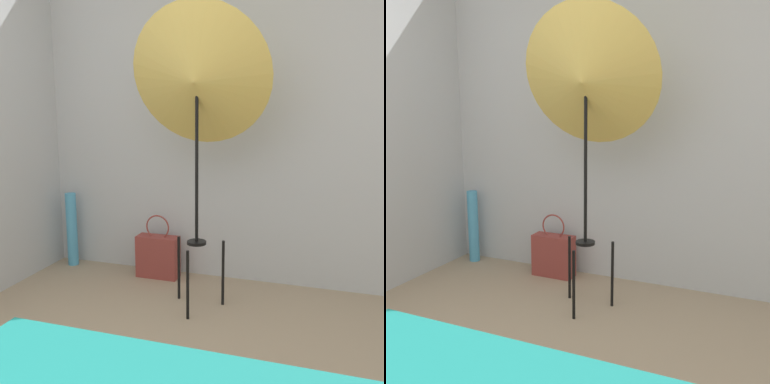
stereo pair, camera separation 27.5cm
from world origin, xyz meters
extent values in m
cube|color=#B7BCC1|center=(0.00, 2.13, 1.30)|extent=(8.00, 0.05, 2.60)
cylinder|color=black|center=(-0.15, 1.32, 0.23)|extent=(0.02, 0.02, 0.46)
cylinder|color=black|center=(-0.31, 1.60, 0.23)|extent=(0.02, 0.02, 0.46)
cylinder|color=black|center=(0.01, 1.60, 0.23)|extent=(0.02, 0.02, 0.46)
cylinder|color=black|center=(-0.15, 1.51, 0.46)|extent=(0.13, 0.13, 0.02)
cylinder|color=black|center=(-0.15, 1.51, 0.99)|extent=(0.02, 0.02, 1.06)
cone|color=#D1B251|center=(-0.15, 1.51, 1.52)|extent=(0.93, 0.46, 0.93)
cube|color=brown|center=(-0.62, 1.94, 0.17)|extent=(0.34, 0.14, 0.34)
torus|color=brown|center=(-0.62, 1.94, 0.41)|extent=(0.20, 0.01, 0.20)
cylinder|color=#4CA3D1|center=(-1.43, 1.98, 0.32)|extent=(0.09, 0.09, 0.63)
camera|label=1|loc=(0.73, -1.24, 1.35)|focal=42.00mm
camera|label=2|loc=(0.98, -1.14, 1.35)|focal=42.00mm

